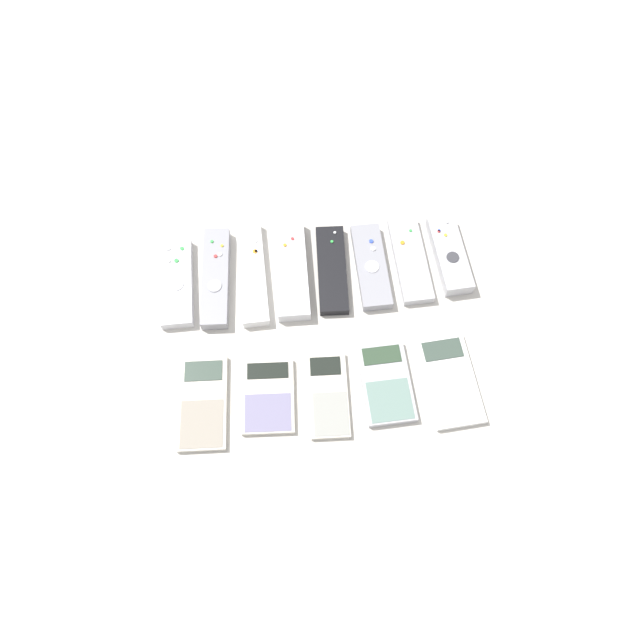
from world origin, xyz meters
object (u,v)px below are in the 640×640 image
(remote_5, at_px, (371,266))
(calculator_0, at_px, (203,403))
(calculator_3, at_px, (386,383))
(calculator_4, at_px, (450,380))
(remote_4, at_px, (332,270))
(remote_7, at_px, (449,254))
(calculator_1, at_px, (268,396))
(remote_0, at_px, (177,283))
(remote_6, at_px, (410,260))
(calculator_2, at_px, (329,395))
(remote_1, at_px, (216,278))
(remote_2, at_px, (252,273))
(remote_3, at_px, (291,269))

(remote_5, distance_m, calculator_0, 0.38)
(calculator_3, relative_size, calculator_4, 0.87)
(remote_4, bearing_deg, remote_7, 5.06)
(remote_5, xyz_separation_m, calculator_1, (-0.20, -0.23, -0.00))
(remote_7, height_order, calculator_4, remote_7)
(remote_0, distance_m, remote_6, 0.42)
(calculator_4, bearing_deg, remote_4, 123.31)
(remote_4, xyz_separation_m, remote_6, (0.14, 0.01, -0.00))
(remote_7, relative_size, calculator_3, 1.12)
(remote_7, relative_size, calculator_4, 0.97)
(remote_5, xyz_separation_m, calculator_4, (0.10, -0.23, -0.00))
(calculator_0, xyz_separation_m, calculator_4, (0.41, -0.00, 0.00))
(remote_5, height_order, calculator_2, remote_5)
(remote_4, xyz_separation_m, remote_5, (0.07, -0.00, 0.00))
(remote_5, xyz_separation_m, remote_7, (0.15, 0.01, 0.00))
(remote_7, height_order, calculator_1, remote_7)
(remote_1, bearing_deg, calculator_1, -67.69)
(remote_6, relative_size, calculator_1, 1.33)
(remote_7, bearing_deg, calculator_4, -103.43)
(remote_7, distance_m, calculator_4, 0.24)
(remote_1, relative_size, calculator_4, 1.21)
(calculator_3, xyz_separation_m, calculator_4, (0.11, -0.01, -0.00))
(remote_5, height_order, remote_6, remote_5)
(calculator_1, distance_m, calculator_4, 0.30)
(remote_2, relative_size, remote_4, 1.16)
(remote_4, xyz_separation_m, calculator_1, (-0.13, -0.23, -0.00))
(remote_1, xyz_separation_m, remote_7, (0.43, 0.00, 0.00))
(remote_0, relative_size, calculator_2, 1.16)
(remote_3, distance_m, calculator_4, 0.34)
(remote_0, bearing_deg, calculator_1, -57.18)
(remote_0, relative_size, remote_1, 0.87)
(remote_2, relative_size, remote_7, 1.31)
(remote_6, distance_m, remote_7, 0.07)
(remote_2, bearing_deg, remote_0, -178.43)
(remote_2, distance_m, remote_7, 0.36)
(remote_1, distance_m, calculator_1, 0.24)
(remote_0, relative_size, calculator_3, 1.22)
(calculator_1, height_order, calculator_3, calculator_3)
(calculator_3, bearing_deg, calculator_0, 179.04)
(remote_5, distance_m, calculator_1, 0.30)
(remote_2, relative_size, calculator_1, 1.57)
(remote_2, height_order, remote_6, remote_2)
(remote_7, bearing_deg, calculator_3, -126.03)
(remote_2, xyz_separation_m, calculator_2, (0.11, -0.24, -0.00))
(calculator_1, bearing_deg, calculator_4, 2.80)
(remote_3, xyz_separation_m, remote_6, (0.22, -0.00, -0.00))
(remote_0, xyz_separation_m, calculator_4, (0.45, -0.23, -0.00))
(remote_7, distance_m, calculator_1, 0.42)
(remote_0, distance_m, calculator_2, 0.34)
(remote_5, bearing_deg, remote_6, 5.04)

